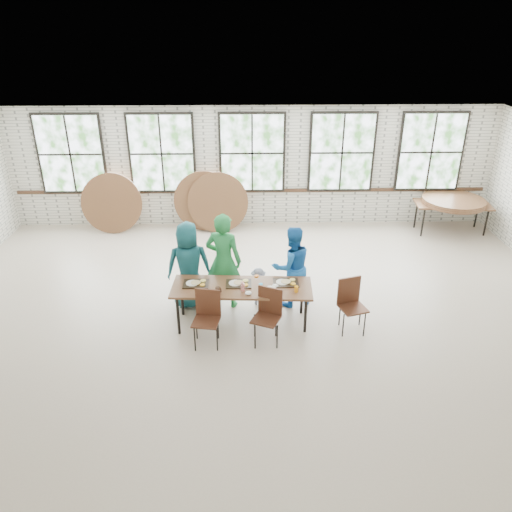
{
  "coord_description": "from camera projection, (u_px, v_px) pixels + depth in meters",
  "views": [
    {
      "loc": [
        -0.19,
        -7.6,
        4.97
      ],
      "look_at": [
        0.0,
        0.4,
        1.05
      ],
      "focal_mm": 35.0,
      "sensor_mm": 36.0,
      "label": 1
    }
  ],
  "objects": [
    {
      "name": "room",
      "position": [
        252.0,
        155.0,
        12.19
      ],
      "size": [
        12.0,
        12.0,
        12.0
      ],
      "color": "#BCAA96",
      "rests_on": "ground"
    },
    {
      "name": "adult_blue",
      "position": [
        292.0,
        267.0,
        9.13
      ],
      "size": [
        0.9,
        0.78,
        1.56
      ],
      "primitive_type": "imported",
      "rotation": [
        0.0,
        0.0,
        3.44
      ],
      "color": "blue",
      "rests_on": "ground"
    },
    {
      "name": "chair_near_left",
      "position": [
        207.0,
        313.0,
        8.13
      ],
      "size": [
        0.48,
        0.47,
        0.95
      ],
      "rotation": [
        0.0,
        0.0,
        -0.17
      ],
      "color": "#4A2818",
      "rests_on": "ground"
    },
    {
      "name": "tabletop_clutter",
      "position": [
        248.0,
        286.0,
        8.5
      ],
      "size": [
        2.0,
        0.59,
        0.11
      ],
      "color": "black",
      "rests_on": "dining_table"
    },
    {
      "name": "adult_teal",
      "position": [
        189.0,
        265.0,
        9.07
      ],
      "size": [
        0.87,
        0.63,
        1.65
      ],
      "primitive_type": "imported",
      "rotation": [
        0.0,
        0.0,
        3.27
      ],
      "color": "#175754",
      "rests_on": "ground"
    },
    {
      "name": "round_tops_leaning",
      "position": [
        178.0,
        203.0,
        12.32
      ],
      "size": [
        4.11,
        0.4,
        1.49
      ],
      "color": "brown",
      "rests_on": "ground"
    },
    {
      "name": "toddler",
      "position": [
        258.0,
        286.0,
        9.3
      ],
      "size": [
        0.51,
        0.34,
        0.74
      ],
      "primitive_type": "imported",
      "rotation": [
        0.0,
        0.0,
        3.29
      ],
      "color": "#111A37",
      "rests_on": "ground"
    },
    {
      "name": "storage_table",
      "position": [
        453.0,
        206.0,
        12.26
      ],
      "size": [
        1.86,
        0.91,
        0.74
      ],
      "rotation": [
        0.0,
        0.0,
        -0.09
      ],
      "color": "brown",
      "rests_on": "ground"
    },
    {
      "name": "chair_near_right",
      "position": [
        268.0,
        311.0,
        8.19
      ],
      "size": [
        0.55,
        0.54,
        0.95
      ],
      "rotation": [
        0.0,
        0.0,
        -0.42
      ],
      "color": "#4A2818",
      "rests_on": "ground"
    },
    {
      "name": "chair_spare",
      "position": [
        351.0,
        300.0,
        8.49
      ],
      "size": [
        0.52,
        0.51,
        0.95
      ],
      "rotation": [
        0.0,
        0.0,
        0.3
      ],
      "color": "#4A2818",
      "rests_on": "ground"
    },
    {
      "name": "round_tops_stacked",
      "position": [
        454.0,
        201.0,
        12.2
      ],
      "size": [
        1.5,
        1.5,
        0.13
      ],
      "color": "brown",
      "rests_on": "storage_table"
    },
    {
      "name": "adult_green",
      "position": [
        224.0,
        261.0,
        9.04
      ],
      "size": [
        0.76,
        0.6,
        1.83
      ],
      "primitive_type": "imported",
      "rotation": [
        0.0,
        0.0,
        2.87
      ],
      "color": "#227F3D",
      "rests_on": "ground"
    },
    {
      "name": "dining_table",
      "position": [
        242.0,
        289.0,
        8.57
      ],
      "size": [
        2.44,
        0.93,
        0.74
      ],
      "rotation": [
        0.0,
        0.0,
        -0.05
      ],
      "color": "brown",
      "rests_on": "ground"
    }
  ]
}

